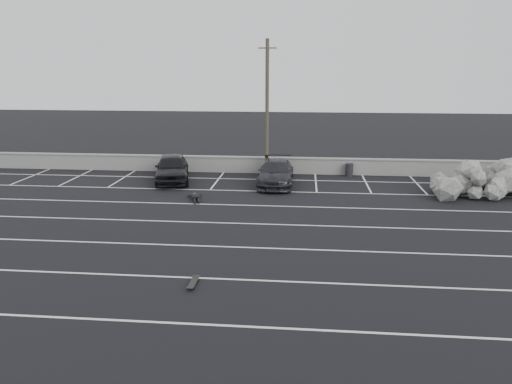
# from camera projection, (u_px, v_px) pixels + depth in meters

# --- Properties ---
(ground) EXTENTS (120.00, 120.00, 0.00)m
(ground) POSITION_uv_depth(u_px,v_px,m) (218.00, 247.00, 19.31)
(ground) COLOR black
(ground) RESTS_ON ground
(seawall) EXTENTS (50.00, 0.45, 1.06)m
(seawall) POSITION_uv_depth(u_px,v_px,m) (254.00, 164.00, 32.69)
(seawall) COLOR gray
(seawall) RESTS_ON ground
(stall_lines) EXTENTS (36.00, 20.05, 0.01)m
(stall_lines) POSITION_uv_depth(u_px,v_px,m) (232.00, 214.00, 23.57)
(stall_lines) COLOR silver
(stall_lines) RESTS_ON ground
(car_left) EXTENTS (3.03, 5.18, 1.65)m
(car_left) POSITION_uv_depth(u_px,v_px,m) (172.00, 168.00, 30.14)
(car_left) COLOR black
(car_left) RESTS_ON ground
(car_right) EXTENTS (2.02, 4.96, 1.44)m
(car_right) POSITION_uv_depth(u_px,v_px,m) (276.00, 173.00, 29.30)
(car_right) COLOR #232228
(car_right) RESTS_ON ground
(utility_pole) EXTENTS (1.12, 0.22, 8.43)m
(utility_pole) POSITION_uv_depth(u_px,v_px,m) (267.00, 108.00, 30.93)
(utility_pole) COLOR #4C4238
(utility_pole) RESTS_ON ground
(trash_bin) EXTENTS (0.69, 0.69, 0.80)m
(trash_bin) POSITION_uv_depth(u_px,v_px,m) (349.00, 170.00, 31.68)
(trash_bin) COLOR black
(trash_bin) RESTS_ON ground
(riprap_pile) EXTENTS (5.60, 4.77, 1.65)m
(riprap_pile) POSITION_uv_depth(u_px,v_px,m) (487.00, 183.00, 27.16)
(riprap_pile) COLOR #98968E
(riprap_pile) RESTS_ON ground
(person) EXTENTS (1.99, 2.54, 0.42)m
(person) POSITION_uv_depth(u_px,v_px,m) (195.00, 195.00, 26.27)
(person) COLOR black
(person) RESTS_ON ground
(skateboard) EXTENTS (0.24, 0.84, 0.10)m
(skateboard) POSITION_uv_depth(u_px,v_px,m) (193.00, 283.00, 15.87)
(skateboard) COLOR black
(skateboard) RESTS_ON ground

